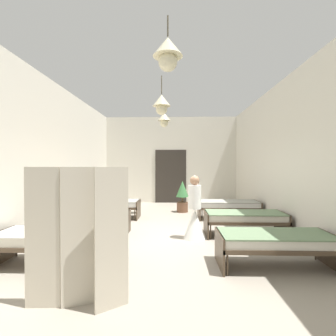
{
  "coord_description": "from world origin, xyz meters",
  "views": [
    {
      "loc": [
        0.23,
        -6.2,
        1.73
      ],
      "look_at": [
        0.0,
        1.29,
        1.63
      ],
      "focal_mm": 27.08,
      "sensor_mm": 36.0,
      "label": 1
    }
  ],
  "objects": [
    {
      "name": "ground_plane",
      "position": [
        0.0,
        0.0,
        -0.05
      ],
      "size": [
        6.51,
        11.25,
        0.1
      ],
      "primitive_type": "cube",
      "color": "#9E9384"
    },
    {
      "name": "room_shell",
      "position": [
        -0.0,
        1.26,
        1.96
      ],
      "size": [
        6.31,
        10.85,
        3.9
      ],
      "color": "silver",
      "rests_on": "ground"
    },
    {
      "name": "bed_left_row_0",
      "position": [
        -1.9,
        -1.9,
        0.44
      ],
      "size": [
        1.9,
        0.84,
        0.57
      ],
      "color": "#473828",
      "rests_on": "ground"
    },
    {
      "name": "bed_right_row_0",
      "position": [
        1.9,
        -1.9,
        0.44
      ],
      "size": [
        1.9,
        0.84,
        0.57
      ],
      "color": "#473828",
      "rests_on": "ground"
    },
    {
      "name": "bed_left_row_1",
      "position": [
        -1.9,
        0.0,
        0.44
      ],
      "size": [
        1.9,
        0.84,
        0.57
      ],
      "color": "#473828",
      "rests_on": "ground"
    },
    {
      "name": "bed_right_row_1",
      "position": [
        1.9,
        0.0,
        0.44
      ],
      "size": [
        1.9,
        0.84,
        0.57
      ],
      "color": "#473828",
      "rests_on": "ground"
    },
    {
      "name": "bed_left_row_2",
      "position": [
        -1.9,
        1.9,
        0.44
      ],
      "size": [
        1.9,
        0.84,
        0.57
      ],
      "color": "#473828",
      "rests_on": "ground"
    },
    {
      "name": "bed_right_row_2",
      "position": [
        1.9,
        1.9,
        0.44
      ],
      "size": [
        1.9,
        0.84,
        0.57
      ],
      "color": "#473828",
      "rests_on": "ground"
    },
    {
      "name": "nurse_near_aisle",
      "position": [
        0.67,
        -0.3,
        0.53
      ],
      "size": [
        0.52,
        0.52,
        1.49
      ],
      "rotation": [
        0.0,
        0.0,
        5.25
      ],
      "color": "white",
      "rests_on": "ground"
    },
    {
      "name": "patient_seated_primary",
      "position": [
        -1.55,
        1.82,
        0.87
      ],
      "size": [
        0.44,
        0.44,
        0.8
      ],
      "color": "slate",
      "rests_on": "bed_left_row_2"
    },
    {
      "name": "potted_plant",
      "position": [
        0.47,
        3.02,
        0.63
      ],
      "size": [
        0.46,
        0.46,
        1.13
      ],
      "color": "brown",
      "rests_on": "ground"
    },
    {
      "name": "privacy_screen",
      "position": [
        -0.95,
        -3.19,
        0.85
      ],
      "size": [
        1.23,
        0.28,
        1.7
      ],
      "rotation": [
        0.0,
        0.0,
        0.35
      ],
      "color": "#BCB29E",
      "rests_on": "ground"
    }
  ]
}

